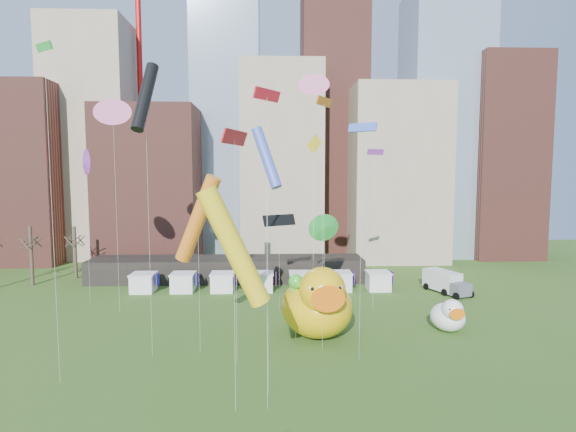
{
  "coord_description": "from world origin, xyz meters",
  "views": [
    {
      "loc": [
        2.51,
        -18.45,
        14.39
      ],
      "look_at": [
        3.43,
        8.83,
        12.0
      ],
      "focal_mm": 27.0,
      "sensor_mm": 36.0,
      "label": 1
    }
  ],
  "objects_px": {
    "seahorse_purple": "(313,298)",
    "box_truck": "(445,282)",
    "small_duck": "(449,315)",
    "big_duck": "(318,304)",
    "seahorse_green": "(296,292)"
  },
  "relations": [
    {
      "from": "seahorse_purple",
      "to": "box_truck",
      "type": "xyz_separation_m",
      "value": [
        18.15,
        15.41,
        -2.4
      ]
    },
    {
      "from": "small_duck",
      "to": "seahorse_purple",
      "type": "height_order",
      "value": "seahorse_purple"
    },
    {
      "from": "small_duck",
      "to": "box_truck",
      "type": "distance_m",
      "value": 14.69
    },
    {
      "from": "big_duck",
      "to": "seahorse_purple",
      "type": "distance_m",
      "value": 0.96
    },
    {
      "from": "big_duck",
      "to": "box_truck",
      "type": "distance_m",
      "value": 23.16
    },
    {
      "from": "big_duck",
      "to": "seahorse_green",
      "type": "relative_size",
      "value": 1.55
    },
    {
      "from": "seahorse_green",
      "to": "seahorse_purple",
      "type": "xyz_separation_m",
      "value": [
        1.51,
        -0.16,
        -0.54
      ]
    },
    {
      "from": "big_duck",
      "to": "seahorse_purple",
      "type": "xyz_separation_m",
      "value": [
        -0.51,
        -0.51,
        0.62
      ]
    },
    {
      "from": "box_truck",
      "to": "seahorse_purple",
      "type": "bearing_deg",
      "value": -161.65
    },
    {
      "from": "seahorse_green",
      "to": "box_truck",
      "type": "relative_size",
      "value": 0.89
    },
    {
      "from": "seahorse_purple",
      "to": "seahorse_green",
      "type": "bearing_deg",
      "value": 160.88
    },
    {
      "from": "small_duck",
      "to": "box_truck",
      "type": "xyz_separation_m",
      "value": [
        5.18,
        13.75,
        -0.16
      ]
    },
    {
      "from": "small_duck",
      "to": "seahorse_green",
      "type": "distance_m",
      "value": 14.82
    },
    {
      "from": "seahorse_green",
      "to": "box_truck",
      "type": "bearing_deg",
      "value": 27.98
    },
    {
      "from": "big_duck",
      "to": "seahorse_green",
      "type": "height_order",
      "value": "big_duck"
    }
  ]
}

